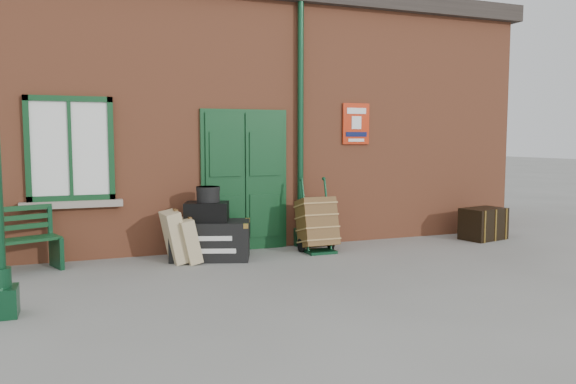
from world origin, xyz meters
name	(u,v)px	position (x,y,z in m)	size (l,w,h in m)	color
ground	(295,267)	(0.00, 0.00, 0.00)	(80.00, 80.00, 0.00)	gray
station_building	(229,120)	(0.00, 3.49, 2.16)	(10.30, 4.30, 4.36)	#A95736
houdini_trunk	(211,240)	(-0.99, 0.94, 0.29)	(1.14, 0.63, 0.57)	black
strongbox	(207,212)	(-1.04, 0.94, 0.71)	(0.63, 0.46, 0.29)	black
hatbox	(208,194)	(-1.01, 0.97, 0.97)	(0.34, 0.34, 0.23)	black
suitcase_back	(175,237)	(-1.53, 0.90, 0.38)	(0.21, 0.52, 0.73)	tan
suitcase_front	(188,240)	(-1.35, 0.80, 0.33)	(0.19, 0.47, 0.63)	tan
porter_trolley	(317,224)	(0.73, 0.90, 0.45)	(0.56, 0.60, 1.15)	#0E381F
dark_trunk	(483,224)	(3.95, 0.85, 0.28)	(0.78, 0.51, 0.56)	black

